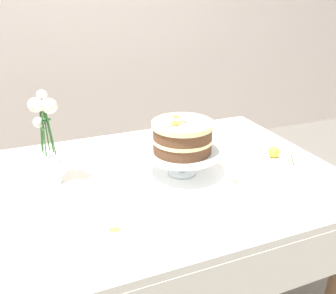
% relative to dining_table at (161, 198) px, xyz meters
% --- Properties ---
extents(dining_table, '(1.40, 1.00, 0.74)m').
position_rel_dining_table_xyz_m(dining_table, '(0.00, 0.00, 0.00)').
color(dining_table, white).
rests_on(dining_table, ground).
extents(linen_napkin, '(0.33, 0.33, 0.00)m').
position_rel_dining_table_xyz_m(linen_napkin, '(0.09, -0.00, 0.09)').
color(linen_napkin, white).
rests_on(linen_napkin, dining_table).
extents(cake_stand, '(0.29, 0.29, 0.10)m').
position_rel_dining_table_xyz_m(cake_stand, '(0.09, -0.00, 0.17)').
color(cake_stand, silver).
rests_on(cake_stand, linen_napkin).
extents(layer_cake, '(0.23, 0.23, 0.13)m').
position_rel_dining_table_xyz_m(layer_cake, '(0.09, -0.00, 0.25)').
color(layer_cake, brown).
rests_on(layer_cake, cake_stand).
extents(flower_vase, '(0.10, 0.11, 0.35)m').
position_rel_dining_table_xyz_m(flower_vase, '(-0.39, 0.13, 0.25)').
color(flower_vase, silver).
rests_on(flower_vase, dining_table).
extents(fallen_rose, '(0.13, 0.13, 0.05)m').
position_rel_dining_table_xyz_m(fallen_rose, '(0.52, -0.01, 0.11)').
color(fallen_rose, '#2D6028').
rests_on(fallen_rose, dining_table).
extents(loose_petal_0, '(0.04, 0.04, 0.00)m').
position_rel_dining_table_xyz_m(loose_petal_0, '(-0.25, -0.26, 0.09)').
color(loose_petal_0, yellow).
rests_on(loose_petal_0, dining_table).
extents(loose_petal_1, '(0.04, 0.04, 0.01)m').
position_rel_dining_table_xyz_m(loose_petal_1, '(0.19, 0.23, 0.09)').
color(loose_petal_1, yellow).
rests_on(loose_petal_1, dining_table).
extents(loose_petal_2, '(0.03, 0.04, 0.01)m').
position_rel_dining_table_xyz_m(loose_petal_2, '(0.24, -0.13, 0.09)').
color(loose_petal_2, '#E56B51').
rests_on(loose_petal_2, dining_table).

